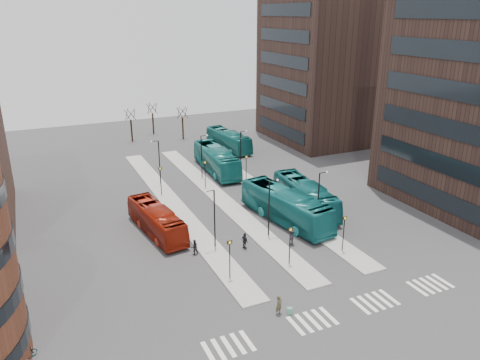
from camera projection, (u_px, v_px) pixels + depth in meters
name	position (u px, v px, depth m)	size (l,w,h in m)	color
ground	(356.00, 349.00, 32.62)	(160.00, 160.00, 0.00)	#313134
island_left	(174.00, 205.00, 56.68)	(2.50, 45.00, 0.15)	#979791
island_mid	(220.00, 198.00, 59.03)	(2.50, 45.00, 0.15)	#979791
island_right	(262.00, 191.00, 61.39)	(2.50, 45.00, 0.15)	#979791
suitcase	(290.00, 311.00, 36.38)	(0.42, 0.34, 0.53)	#1B4698
red_bus	(156.00, 220.00, 49.29)	(2.54, 10.84, 3.02)	maroon
teal_bus_a	(286.00, 206.00, 51.97)	(3.10, 13.25, 3.69)	#156669
teal_bus_b	(216.00, 160.00, 68.28)	(3.06, 13.09, 3.65)	#156D6C
teal_bus_c	(305.00, 196.00, 55.22)	(2.89, 12.35, 3.44)	#135C60
teal_bus_d	(228.00, 140.00, 79.54)	(2.73, 11.65, 3.24)	#146764
traveller	(279.00, 305.00, 36.13)	(0.62, 0.41, 1.70)	#4A452C
commuter_a	(194.00, 247.00, 45.18)	(0.75, 0.59, 1.55)	black
commuter_b	(245.00, 241.00, 46.25)	(0.98, 0.41, 1.68)	black
commuter_c	(292.00, 237.00, 47.05)	(1.13, 0.65, 1.75)	black
bicycle_far	(25.00, 354.00, 31.60)	(0.54, 1.56, 0.82)	gray
crosswalk_stripes	(342.00, 311.00, 36.73)	(22.35, 2.40, 0.01)	silver
tower_far	(332.00, 55.00, 82.83)	(20.12, 20.00, 30.00)	#33221C
sign_poles	(240.00, 200.00, 52.10)	(12.45, 22.12, 3.65)	black
lamp_posts	(230.00, 176.00, 56.38)	(14.04, 20.24, 6.12)	black
bare_trees	(156.00, 124.00, 86.33)	(10.97, 8.14, 5.90)	black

